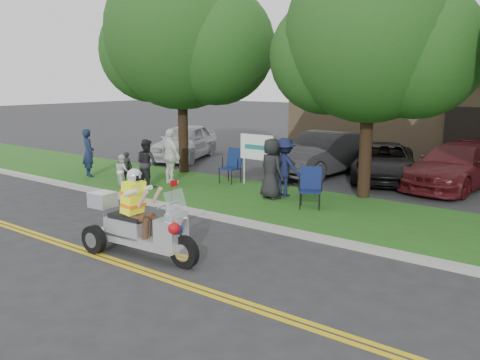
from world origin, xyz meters
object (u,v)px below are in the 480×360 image
Objects in this scene: parked_car_far_left at (185,142)px; parked_car_right at (456,166)px; lawn_chair_a at (232,163)px; trike_scooter at (138,226)px; spectator_adult_left at (88,153)px; parked_car_mid at (384,162)px; spectator_adult_mid at (147,163)px; spectator_adult_right at (171,156)px; lawn_chair_b at (311,185)px; parked_car_left at (323,154)px.

parked_car_right is at bearing -17.07° from parked_car_far_left.
parked_car_far_left is at bearing 148.45° from lawn_chair_a.
spectator_adult_left is (-7.43, 4.29, 0.32)m from trike_scooter.
spectator_adult_mid is at bearing -152.97° from parked_car_mid.
spectator_adult_right is at bearing -135.96° from lawn_chair_a.
parked_car_far_left is (-5.16, 3.17, 0.03)m from lawn_chair_a.
lawn_chair_b is 5.47m from spectator_adult_mid.
spectator_adult_right is at bearing 153.62° from lawn_chair_b.
spectator_adult_mid is 6.53m from parked_car_left.
spectator_adult_left is 8.39m from parked_car_left.
trike_scooter is 8.59m from spectator_adult_left.
spectator_adult_right is at bearing -98.74° from spectator_adult_mid.
trike_scooter is 5.28m from lawn_chair_b.
spectator_adult_right is (0.24, 0.82, 0.14)m from spectator_adult_mid.
trike_scooter is 0.60× the size of parked_car_far_left.
spectator_adult_right is 0.38× the size of parked_car_left.
parked_car_far_left is 6.61m from parked_car_left.
lawn_chair_a is 1.05× the size of lawn_chair_b.
spectator_adult_mid is at bearing -114.52° from parked_car_left.
lawn_chair_a is 3.80m from parked_car_left.
parked_car_left is at bearing 169.82° from parked_car_mid.
trike_scooter is 7.10m from lawn_chair_a.
parked_car_left is (2.89, 4.91, -0.22)m from spectator_adult_right.
lawn_chair_b is 5.33m from parked_car_mid.
spectator_adult_left is 0.93× the size of spectator_adult_right.
parked_car_far_left reaches higher than lawn_chair_a.
parked_car_right is at bearing -19.07° from parked_car_mid.
spectator_adult_right reaches higher than spectator_adult_mid.
parked_car_left reaches higher than lawn_chair_b.
parked_car_left reaches higher than parked_car_far_left.
spectator_adult_right is 5.70m from parked_car_left.
parked_car_far_left is (-3.48, 5.39, -0.10)m from spectator_adult_mid.
spectator_adult_right reaches higher than lawn_chair_b.
spectator_adult_left is at bearing -141.81° from parked_car_right.
spectator_adult_right is 0.37× the size of parked_car_right.
spectator_adult_mid reaches higher than parked_car_left.
spectator_adult_left is (-4.66, -2.24, 0.20)m from lawn_chair_a.
trike_scooter reaches higher than spectator_adult_mid.
spectator_adult_right is (-1.45, -1.40, 0.27)m from lawn_chair_a.
parked_car_right is (5.97, 4.13, -0.03)m from lawn_chair_a.
parked_car_mid is at bearing 64.15° from lawn_chair_b.
trike_scooter is 2.51× the size of lawn_chair_b.
parked_car_left is at bearing -111.26° from spectator_adult_mid.
spectator_adult_right is 9.26m from parked_car_right.
parked_car_right reaches higher than lawn_chair_b.
parked_car_mid is at bearing -123.06° from spectator_adult_mid.
parked_car_mid is at bearing -169.24° from parked_car_right.
spectator_adult_mid is at bearing 89.85° from spectator_adult_right.
spectator_adult_mid reaches higher than parked_car_right.
spectator_adult_mid is (-5.40, -0.88, 0.16)m from lawn_chair_b.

